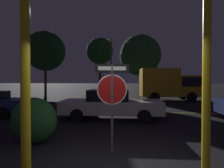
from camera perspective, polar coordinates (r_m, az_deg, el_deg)
road_center_stripe at (r=10.49m, az=4.01°, el=-9.06°), size 34.51×0.12×0.01m
stop_sign at (r=4.43m, az=0.02°, el=-1.96°), size 0.86×0.21×2.26m
yellow_pole_left at (r=3.30m, az=-26.42°, el=-3.05°), size 0.16×0.16×3.22m
yellow_pole_right at (r=2.99m, az=28.48°, el=-1.40°), size 0.12×0.12×3.43m
hedge_bush_1 at (r=5.70m, az=-24.13°, el=-10.81°), size 1.38×0.82×1.35m
passing_car_2 at (r=8.53m, az=-0.39°, el=-6.60°), size 4.91×1.98×1.41m
delivery_truck at (r=17.34m, az=18.27°, el=0.12°), size 5.60×2.68×2.99m
street_lamp at (r=16.94m, az=-0.31°, el=8.63°), size 0.48×0.48×6.00m
tree_0 at (r=25.27m, az=-20.95°, el=9.99°), size 5.26×5.26×8.45m
tree_1 at (r=20.54m, az=-3.98°, el=10.49°), size 3.06×3.06×6.80m
tree_2 at (r=22.60m, az=9.17°, el=9.20°), size 5.17×5.17×7.66m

